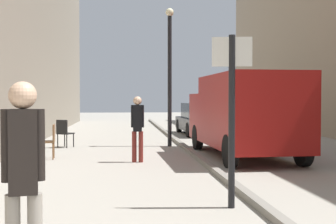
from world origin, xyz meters
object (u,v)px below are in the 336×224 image
Objects in this scene: pedestrian_mid_block at (138,124)px; street_sign_post at (232,106)px; cafe_chair_near_window at (50,139)px; parked_car at (201,119)px; bicycle_leaning at (41,139)px; cafe_chair_by_doorway at (64,131)px; delivery_van at (243,113)px; lamp_post at (170,68)px; pedestrian_main_foreground at (23,171)px.

street_sign_post is at bearing -71.33° from pedestrian_mid_block.
pedestrian_mid_block is 2.58m from cafe_chair_near_window.
parked_car is at bearing -88.66° from street_sign_post.
parked_car is 8.56m from bicycle_leaning.
cafe_chair_by_doorway is (-2.35, 3.73, -0.44)m from pedestrian_mid_block.
delivery_van is 1.32× the size of parked_car.
cafe_chair_by_doorway is (0.02, 2.82, 0.00)m from cafe_chair_near_window.
delivery_van is 3.79m from lamp_post.
pedestrian_main_foreground is 9.46m from delivery_van.
street_sign_post is 0.55× the size of lamp_post.
street_sign_post is (-1.98, -13.65, 0.83)m from parked_car.
pedestrian_main_foreground is 1.01× the size of bicycle_leaning.
pedestrian_mid_block is 0.66× the size of street_sign_post.
bicycle_leaning is at bearing 12.19° from cafe_chair_near_window.
lamp_post is at bearing 76.48° from pedestrian_mid_block.
delivery_van reaches higher than cafe_chair_near_window.
lamp_post is (-1.77, 3.00, 1.48)m from delivery_van.
delivery_van is 5.43m from cafe_chair_near_window.
bicycle_leaning is 1.88× the size of cafe_chair_near_window.
street_sign_post is at bearing -66.72° from bicycle_leaning.
parked_car reaches higher than cafe_chair_by_doorway.
street_sign_post is at bearing 37.84° from pedestrian_main_foreground.
street_sign_post reaches higher than cafe_chair_near_window.
pedestrian_mid_block reaches higher than bicycle_leaning.
cafe_chair_by_doorway is (-5.36, 2.95, -0.70)m from delivery_van.
delivery_van is at bearing -23.33° from bicycle_leaning.
parked_car is at bearing -40.45° from cafe_chair_near_window.
parked_car is at bearing 38.85° from bicycle_leaning.
lamp_post is 4.89m from bicycle_leaning.
cafe_chair_by_doorway is (-5.57, -4.94, -0.17)m from parked_car.
pedestrian_main_foreground is 1.91× the size of cafe_chair_by_doorway.
parked_car is at bearing 65.05° from pedestrian_main_foreground.
lamp_post is 5.06× the size of cafe_chair_near_window.
cafe_chair_near_window is at bearing 163.76° from pedestrian_mid_block.
street_sign_post is (-1.77, -5.76, 0.30)m from delivery_van.
pedestrian_mid_block is at bearing -115.54° from cafe_chair_near_window.
pedestrian_mid_block is 0.36× the size of lamp_post.
parked_car is 2.40× the size of bicycle_leaning.
parked_car reaches higher than cafe_chair_near_window.
lamp_post is 4.20m from cafe_chair_by_doorway.
street_sign_post is at bearing -99.63° from parked_car.
bicycle_leaning is (-5.94, 1.95, -0.86)m from delivery_van.
pedestrian_main_foreground is 10.57m from bicycle_leaning.
parked_car is at bearing 67.92° from lamp_post.
pedestrian_mid_block is at bearing -66.38° from street_sign_post.
pedestrian_mid_block is at bearing -108.14° from lamp_post.
delivery_van is at bearing -92.90° from parked_car.
pedestrian_mid_block is 0.30× the size of delivery_van.
delivery_van reaches higher than cafe_chair_by_doorway.
pedestrian_main_foreground is at bearing -177.03° from cafe_chair_near_window.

